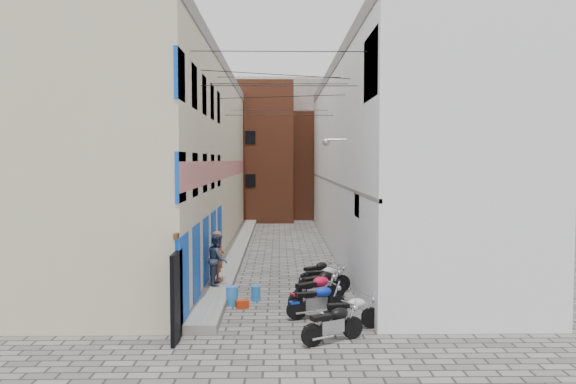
{
  "coord_description": "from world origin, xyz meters",
  "views": [
    {
      "loc": [
        -0.01,
        -14.0,
        4.44
      ],
      "look_at": [
        0.39,
        11.15,
        3.0
      ],
      "focal_mm": 35.0,
      "sensor_mm": 36.0,
      "label": 1
    }
  ],
  "objects_px": {
    "motorcycle_g": "(318,272)",
    "water_jug_near": "(232,296)",
    "motorcycle_a": "(333,322)",
    "motorcycle_c": "(317,299)",
    "person_b": "(218,259)",
    "red_crate": "(242,304)",
    "motorcycle_f": "(324,277)",
    "water_jug_far": "(256,293)",
    "motorcycle_d": "(315,289)",
    "motorcycle_e": "(321,283)",
    "motorcycle_b": "(350,311)",
    "person_a": "(219,256)"
  },
  "relations": [
    {
      "from": "motorcycle_g",
      "to": "water_jug_near",
      "type": "bearing_deg",
      "value": -89.39
    },
    {
      "from": "motorcycle_a",
      "to": "motorcycle_c",
      "type": "distance_m",
      "value": 2.18
    },
    {
      "from": "motorcycle_c",
      "to": "motorcycle_g",
      "type": "distance_m",
      "value": 3.98
    },
    {
      "from": "motorcycle_c",
      "to": "person_b",
      "type": "relative_size",
      "value": 1.06
    },
    {
      "from": "motorcycle_a",
      "to": "red_crate",
      "type": "distance_m",
      "value": 4.06
    },
    {
      "from": "motorcycle_f",
      "to": "water_jug_near",
      "type": "bearing_deg",
      "value": -79.03
    },
    {
      "from": "water_jug_far",
      "to": "motorcycle_d",
      "type": "bearing_deg",
      "value": -26.6
    },
    {
      "from": "motorcycle_d",
      "to": "motorcycle_e",
      "type": "xyz_separation_m",
      "value": [
        0.23,
        0.9,
        -0.02
      ]
    },
    {
      "from": "motorcycle_c",
      "to": "motorcycle_e",
      "type": "relative_size",
      "value": 0.95
    },
    {
      "from": "motorcycle_e",
      "to": "red_crate",
      "type": "xyz_separation_m",
      "value": [
        -2.42,
        -0.81,
        -0.44
      ]
    },
    {
      "from": "motorcycle_c",
      "to": "red_crate",
      "type": "bearing_deg",
      "value": -137.26
    },
    {
      "from": "motorcycle_b",
      "to": "motorcycle_e",
      "type": "bearing_deg",
      "value": 175.37
    },
    {
      "from": "motorcycle_c",
      "to": "water_jug_near",
      "type": "distance_m",
      "value": 2.9
    },
    {
      "from": "motorcycle_c",
      "to": "person_b",
      "type": "height_order",
      "value": "person_b"
    },
    {
      "from": "person_b",
      "to": "motorcycle_b",
      "type": "bearing_deg",
      "value": -139.36
    },
    {
      "from": "motorcycle_f",
      "to": "motorcycle_g",
      "type": "xyz_separation_m",
      "value": [
        -0.15,
        1.05,
        -0.02
      ]
    },
    {
      "from": "motorcycle_b",
      "to": "red_crate",
      "type": "relative_size",
      "value": 4.72
    },
    {
      "from": "motorcycle_d",
      "to": "water_jug_far",
      "type": "bearing_deg",
      "value": -153.18
    },
    {
      "from": "motorcycle_d",
      "to": "person_b",
      "type": "distance_m",
      "value": 3.86
    },
    {
      "from": "motorcycle_f",
      "to": "water_jug_near",
      "type": "relative_size",
      "value": 3.19
    },
    {
      "from": "person_a",
      "to": "water_jug_near",
      "type": "xyz_separation_m",
      "value": [
        0.65,
        -2.31,
        -0.83
      ]
    },
    {
      "from": "motorcycle_c",
      "to": "motorcycle_f",
      "type": "xyz_separation_m",
      "value": [
        0.45,
        2.92,
        0.0
      ]
    },
    {
      "from": "motorcycle_c",
      "to": "water_jug_near",
      "type": "relative_size",
      "value": 3.17
    },
    {
      "from": "motorcycle_c",
      "to": "person_b",
      "type": "bearing_deg",
      "value": -156.05
    },
    {
      "from": "motorcycle_c",
      "to": "person_b",
      "type": "xyz_separation_m",
      "value": [
        -3.13,
        3.15,
        0.58
      ]
    },
    {
      "from": "person_a",
      "to": "motorcycle_c",
      "type": "bearing_deg",
      "value": -152.01
    },
    {
      "from": "motorcycle_a",
      "to": "water_jug_near",
      "type": "bearing_deg",
      "value": -171.91
    },
    {
      "from": "water_jug_near",
      "to": "water_jug_far",
      "type": "bearing_deg",
      "value": 33.69
    },
    {
      "from": "person_b",
      "to": "red_crate",
      "type": "bearing_deg",
      "value": -156.64
    },
    {
      "from": "person_b",
      "to": "red_crate",
      "type": "relative_size",
      "value": 4.61
    },
    {
      "from": "motorcycle_a",
      "to": "person_b",
      "type": "relative_size",
      "value": 1.02
    },
    {
      "from": "water_jug_near",
      "to": "motorcycle_f",
      "type": "bearing_deg",
      "value": 26.75
    },
    {
      "from": "motorcycle_d",
      "to": "water_jug_near",
      "type": "relative_size",
      "value": 3.45
    },
    {
      "from": "motorcycle_a",
      "to": "water_jug_far",
      "type": "xyz_separation_m",
      "value": [
        -2.05,
        4.07,
        -0.27
      ]
    },
    {
      "from": "motorcycle_g",
      "to": "motorcycle_d",
      "type": "bearing_deg",
      "value": -46.84
    },
    {
      "from": "motorcycle_c",
      "to": "water_jug_far",
      "type": "bearing_deg",
      "value": -157.36
    },
    {
      "from": "person_b",
      "to": "water_jug_far",
      "type": "bearing_deg",
      "value": -134.77
    },
    {
      "from": "motorcycle_d",
      "to": "motorcycle_e",
      "type": "bearing_deg",
      "value": 129.14
    },
    {
      "from": "motorcycle_b",
      "to": "motorcycle_g",
      "type": "height_order",
      "value": "motorcycle_b"
    },
    {
      "from": "motorcycle_d",
      "to": "person_b",
      "type": "height_order",
      "value": "person_b"
    },
    {
      "from": "motorcycle_e",
      "to": "person_a",
      "type": "bearing_deg",
      "value": -149.17
    },
    {
      "from": "motorcycle_c",
      "to": "water_jug_far",
      "type": "height_order",
      "value": "motorcycle_c"
    },
    {
      "from": "water_jug_near",
      "to": "water_jug_far",
      "type": "height_order",
      "value": "water_jug_near"
    },
    {
      "from": "motorcycle_a",
      "to": "person_b",
      "type": "distance_m",
      "value": 6.33
    },
    {
      "from": "motorcycle_b",
      "to": "motorcycle_g",
      "type": "distance_m",
      "value": 5.17
    },
    {
      "from": "motorcycle_c",
      "to": "red_crate",
      "type": "relative_size",
      "value": 4.87
    },
    {
      "from": "red_crate",
      "to": "water_jug_far",
      "type": "bearing_deg",
      "value": 65.93
    },
    {
      "from": "motorcycle_c",
      "to": "motorcycle_e",
      "type": "bearing_deg",
      "value": 151.62
    },
    {
      "from": "water_jug_far",
      "to": "motorcycle_e",
      "type": "bearing_deg",
      "value": -0.26
    },
    {
      "from": "motorcycle_f",
      "to": "motorcycle_d",
      "type": "bearing_deg",
      "value": -28.35
    }
  ]
}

